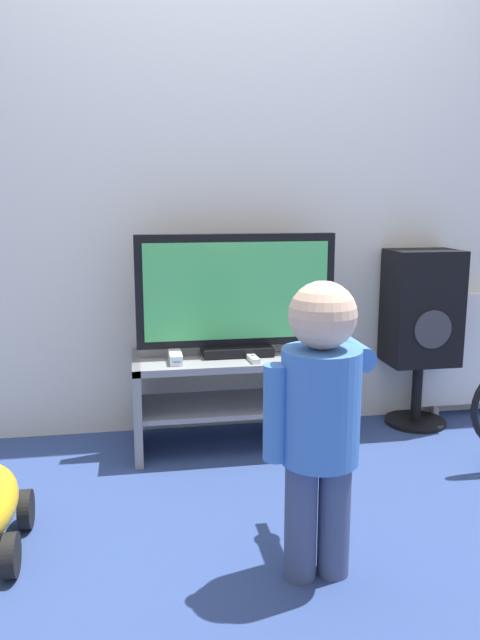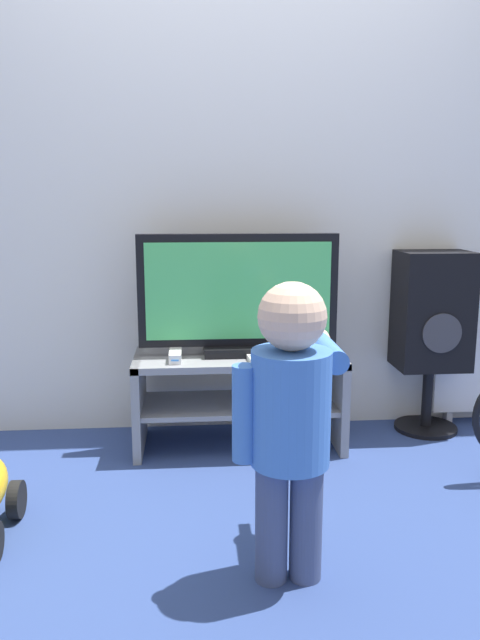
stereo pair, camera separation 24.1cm
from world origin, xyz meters
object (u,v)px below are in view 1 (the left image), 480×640
Objects in this scene: speaker_tower at (421,313)px; radiator at (477,349)px; remote_primary at (325,356)px; game_console at (175,357)px; television at (236,296)px; remote_secondary at (252,358)px; child at (320,407)px.

speaker_tower reaches higher than radiator.
radiator is at bearing 20.46° from remote_primary.
television is at bearing 17.80° from game_console.
game_console is at bearing 174.41° from remote_primary.
remote_secondary is 0.92m from speaker_tower.
television is 0.47m from remote_primary.
child reaches higher than remote_primary.
game_console is 0.33m from remote_secondary.
child is at bearing -88.72° from remote_secondary.
television reaches higher than game_console.
speaker_tower is (1.21, 0.18, 0.12)m from game_console.
radiator reaches higher than remote_primary.
speaker_tower is at bearing -164.28° from radiator.
speaker_tower is 1.37× the size of radiator.
television is 1.02× the size of speaker_tower.
game_console is 1.23m from speaker_tower.
child is (-0.30, -0.90, 0.09)m from remote_primary.
speaker_tower is at bearing 52.95° from child.
game_console is 0.65m from remote_primary.
television is 0.94m from speaker_tower.
game_console is 1.33× the size of remote_primary.
remote_primary is at bearing -5.59° from game_console.
remote_secondary is at bearing 176.39° from remote_primary.
remote_primary is at bearing -156.52° from speaker_tower.
television is 0.29m from remote_secondary.
radiator is (1.25, 0.33, -0.09)m from remote_secondary.
speaker_tower is at bearing 5.51° from television.
game_console is 1.02m from child.
child reaches higher than game_console.
radiator is (1.59, 0.29, -0.10)m from game_console.
radiator is at bearing 8.50° from television.
child reaches higher than radiator.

